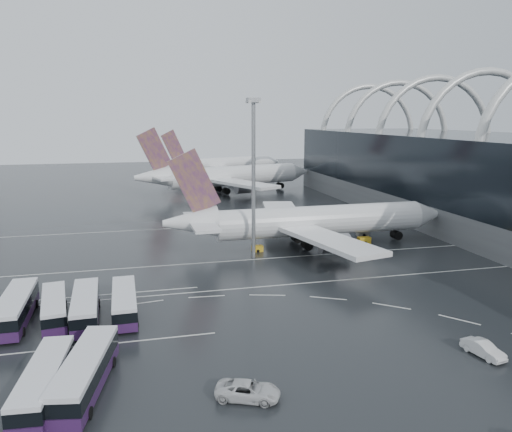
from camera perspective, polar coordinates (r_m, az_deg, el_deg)
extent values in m
plane|color=black|center=(75.22, 0.91, -7.54)|extent=(420.00, 420.00, 0.00)
torus|color=silver|center=(123.35, 24.54, 7.37)|extent=(33.80, 1.80, 33.80)
torus|color=silver|center=(138.77, 19.68, 8.05)|extent=(33.80, 1.80, 33.80)
torus|color=silver|center=(154.98, 15.80, 8.55)|extent=(33.80, 1.80, 33.80)
torus|color=silver|center=(171.77, 12.66, 8.93)|extent=(33.80, 1.80, 33.80)
cube|color=silver|center=(73.39, 1.31, -8.03)|extent=(120.00, 0.25, 0.01)
cube|color=silver|center=(86.33, -1.12, -5.04)|extent=(120.00, 0.25, 0.01)
cube|color=silver|center=(112.98, -4.25, -1.15)|extent=(120.00, 0.25, 0.01)
cube|color=silver|center=(58.44, -18.82, -13.90)|extent=(28.00, 0.25, 0.01)
cube|color=silver|center=(73.22, -17.79, -8.64)|extent=(28.00, 0.25, 0.01)
cylinder|color=white|center=(95.71, 7.43, -0.48)|extent=(40.34, 6.33, 5.59)
cone|color=white|center=(106.48, 18.97, 0.19)|extent=(5.88, 5.70, 5.59)
cone|color=white|center=(89.21, -7.55, -0.71)|extent=(9.74, 5.77, 5.59)
cube|color=#4A1A6F|center=(88.14, -7.05, 3.86)|extent=(9.29, 0.75, 11.85)
cube|color=white|center=(89.46, -6.33, -0.65)|extent=(4.66, 17.42, 0.48)
cube|color=white|center=(83.55, 8.09, -2.63)|extent=(12.02, 24.99, 0.77)
cube|color=white|center=(105.61, 3.02, 0.39)|extent=(11.19, 24.93, 0.77)
cylinder|color=slate|center=(88.09, 8.94, -3.10)|extent=(5.36, 3.37, 3.28)
cylinder|color=slate|center=(103.75, 5.10, -0.81)|extent=(5.36, 3.37, 3.28)
cube|color=black|center=(95.20, 5.22, -2.87)|extent=(11.68, 6.38, 2.12)
cylinder|color=white|center=(162.10, -2.53, 4.64)|extent=(43.77, 16.93, 6.27)
cone|color=white|center=(174.36, 4.93, 5.08)|extent=(7.84, 7.69, 6.27)
cone|color=white|center=(152.24, -11.82, 4.39)|extent=(12.03, 8.76, 6.27)
cube|color=#4A1A6F|center=(151.83, -11.55, 7.41)|extent=(10.25, 3.22, 13.29)
cube|color=white|center=(152.86, -11.04, 4.44)|extent=(9.56, 20.05, 0.54)
cube|color=white|center=(148.25, -1.76, 3.76)|extent=(18.80, 27.57, 0.86)
cube|color=white|center=(172.68, -5.78, 4.78)|extent=(8.70, 27.32, 0.86)
cylinder|color=slate|center=(153.31, -1.30, 3.28)|extent=(6.67, 5.04, 3.67)
cylinder|color=slate|center=(170.73, -4.27, 4.08)|extent=(6.67, 5.04, 3.67)
cube|color=black|center=(160.85, -3.91, 3.02)|extent=(14.28, 9.93, 2.38)
cylinder|color=white|center=(207.04, -3.37, 5.95)|extent=(38.48, 16.53, 5.74)
cone|color=white|center=(218.03, 1.86, 6.23)|extent=(7.33, 7.20, 5.74)
cone|color=white|center=(197.15, -9.66, 5.83)|extent=(11.12, 8.33, 5.74)
cube|color=#4A1A6F|center=(196.96, -9.46, 7.96)|extent=(9.30, 3.30, 12.16)
cube|color=white|center=(197.86, -9.12, 5.86)|extent=(9.37, 18.33, 0.49)
cube|color=white|center=(194.37, -2.73, 5.43)|extent=(17.94, 25.01, 0.79)
cube|color=white|center=(216.45, -5.81, 5.98)|extent=(8.92, 25.21, 0.79)
cylinder|color=slate|center=(198.98, -2.44, 5.05)|extent=(6.18, 4.78, 3.36)
cylinder|color=slate|center=(214.77, -4.69, 5.48)|extent=(6.18, 4.78, 3.36)
cube|color=black|center=(205.69, -4.34, 4.79)|extent=(13.19, 9.47, 2.18)
cube|color=#301542|center=(67.39, -25.70, -10.14)|extent=(3.23, 13.75, 1.16)
cube|color=black|center=(66.96, -25.79, -9.12)|extent=(3.29, 13.48, 1.37)
cube|color=silver|center=(66.66, -25.86, -8.38)|extent=(3.23, 13.75, 0.47)
cylinder|color=black|center=(63.25, -25.09, -11.89)|extent=(0.38, 1.06, 1.06)
cylinder|color=black|center=(71.30, -23.84, -9.18)|extent=(0.38, 1.06, 1.06)
cylinder|color=black|center=(71.86, -26.17, -9.22)|extent=(0.38, 1.06, 1.06)
cube|color=#301542|center=(66.31, -22.01, -10.29)|extent=(4.26, 12.23, 1.01)
cube|color=black|center=(65.92, -22.09, -9.39)|extent=(4.28, 12.00, 1.20)
cube|color=silver|center=(65.65, -22.14, -8.73)|extent=(4.26, 12.23, 0.41)
cylinder|color=black|center=(62.85, -20.80, -11.76)|extent=(0.44, 0.96, 0.92)
cylinder|color=black|center=(62.93, -23.18, -11.92)|extent=(0.44, 0.96, 0.92)
cylinder|color=black|center=(70.00, -20.93, -9.38)|extent=(0.44, 0.96, 0.92)
cylinder|color=black|center=(70.07, -23.05, -9.53)|extent=(0.44, 0.96, 0.92)
cube|color=#301542|center=(64.94, -18.87, -10.44)|extent=(3.54, 13.22, 1.11)
cube|color=black|center=(64.52, -18.94, -9.44)|extent=(3.59, 12.96, 1.31)
cube|color=silver|center=(64.22, -18.99, -8.71)|extent=(3.54, 13.22, 0.45)
cylinder|color=black|center=(61.15, -17.64, -12.16)|extent=(0.40, 1.02, 1.01)
cylinder|color=black|center=(61.31, -20.32, -12.27)|extent=(0.40, 1.02, 1.01)
cylinder|color=black|center=(68.94, -17.55, -9.44)|extent=(0.40, 1.02, 1.01)
cylinder|color=black|center=(69.09, -19.90, -9.55)|extent=(0.40, 1.02, 1.01)
cube|color=#301542|center=(65.12, -14.78, -10.17)|extent=(3.08, 12.62, 1.06)
cube|color=black|center=(64.71, -14.83, -9.22)|extent=(3.13, 12.37, 1.26)
cube|color=silver|center=(64.42, -14.87, -8.51)|extent=(3.08, 12.62, 0.43)
cylinder|color=black|center=(61.53, -13.44, -11.79)|extent=(0.36, 0.97, 0.97)
cylinder|color=black|center=(61.56, -16.00, -11.92)|extent=(0.36, 0.97, 0.97)
cylinder|color=black|center=(69.02, -13.67, -9.22)|extent=(0.36, 0.97, 0.97)
cylinder|color=black|center=(69.04, -15.93, -9.33)|extent=(0.36, 0.97, 0.97)
cube|color=#301542|center=(49.52, -23.01, -17.90)|extent=(3.83, 12.77, 1.06)
cube|color=black|center=(48.98, -23.12, -16.71)|extent=(3.87, 12.52, 1.26)
cube|color=silver|center=(48.60, -23.20, -15.82)|extent=(3.83, 12.77, 0.44)
cylinder|color=black|center=(46.02, -22.48, -20.79)|extent=(0.42, 0.99, 0.97)
cylinder|color=black|center=(46.72, -25.91, -20.58)|extent=(0.42, 0.99, 0.97)
cylinder|color=black|center=(52.86, -20.45, -16.24)|extent=(0.42, 0.99, 0.97)
cylinder|color=black|center=(53.46, -23.39, -16.14)|extent=(0.42, 0.99, 0.97)
cube|color=#301542|center=(49.61, -18.88, -17.45)|extent=(5.43, 13.81, 1.14)
cube|color=black|center=(49.03, -18.97, -16.16)|extent=(5.44, 13.56, 1.35)
cube|color=silver|center=(48.63, -19.04, -15.21)|extent=(5.43, 13.81, 0.47)
cylinder|color=black|center=(45.86, -18.50, -20.56)|extent=(0.55, 1.09, 1.04)
cylinder|color=black|center=(46.67, -22.15, -20.23)|extent=(0.55, 1.09, 1.04)
cylinder|color=black|center=(53.15, -16.02, -15.74)|extent=(0.55, 1.09, 1.04)
cylinder|color=black|center=(53.85, -19.13, -15.57)|extent=(0.55, 1.09, 1.04)
imported|color=silver|center=(46.15, -0.93, -19.32)|extent=(6.27, 4.61, 1.58)
imported|color=silver|center=(58.10, 24.54, -13.65)|extent=(2.55, 4.97, 1.56)
cylinder|color=gray|center=(85.33, -0.29, 3.92)|extent=(0.67, 0.67, 26.68)
cube|color=gray|center=(84.66, -0.30, 13.11)|extent=(2.10, 2.10, 0.76)
cube|color=silver|center=(84.66, -0.30, 12.91)|extent=(1.91, 1.91, 0.38)
cube|color=gold|center=(99.33, 12.25, -2.73)|extent=(2.38, 1.40, 1.30)
cube|color=slate|center=(113.87, 9.47, -0.87)|extent=(2.14, 1.27, 1.17)
cube|color=gold|center=(91.51, 0.15, -3.74)|extent=(2.00, 1.18, 1.09)
cube|color=slate|center=(105.77, 12.09, -1.87)|extent=(2.40, 1.42, 1.31)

